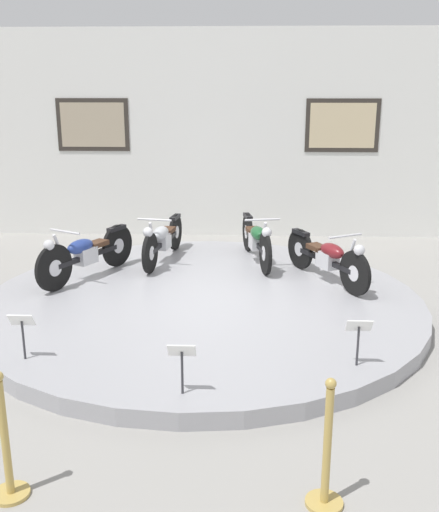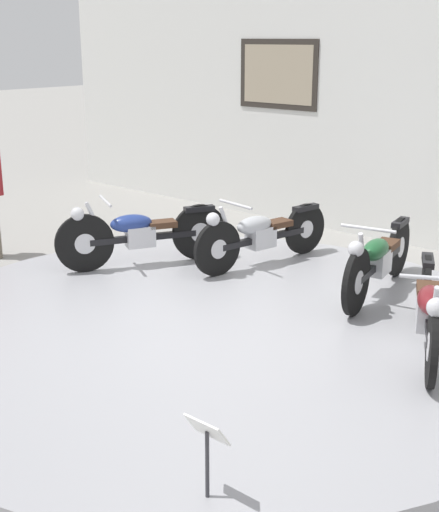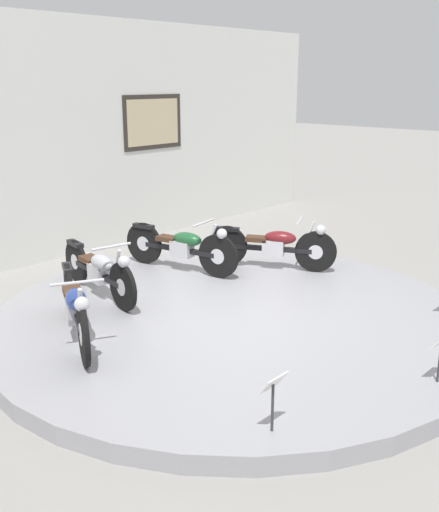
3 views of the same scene
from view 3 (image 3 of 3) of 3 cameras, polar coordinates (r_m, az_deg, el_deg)
The scene contains 8 objects.
ground_plane at distance 7.50m, azimuth 1.25°, elevation -6.73°, with size 60.00×60.00×0.00m, color gray.
display_platform at distance 7.46m, azimuth 1.25°, elevation -6.06°, with size 5.91×5.91×0.19m, color #99999E.
back_wall at distance 10.24m, azimuth -17.05°, elevation 10.35°, with size 14.00×0.22×3.97m.
motorcycle_blue at distance 6.72m, azimuth -13.55°, elevation -4.67°, with size 0.99×1.80×0.81m.
motorcycle_silver at distance 8.00m, azimuth -11.38°, elevation -1.25°, with size 0.54×1.94×0.78m.
motorcycle_green at distance 8.92m, azimuth -3.59°, elevation 0.99°, with size 0.57×1.97×0.80m.
motorcycle_maroon at distance 9.04m, azimuth 5.18°, elevation 1.10°, with size 0.97×1.76×0.79m.
info_placard_front_left at distance 4.94m, azimuth 5.12°, elevation -12.64°, with size 0.26×0.11×0.51m.
Camera 3 is at (-5.18, -4.54, 2.96)m, focal length 42.00 mm.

